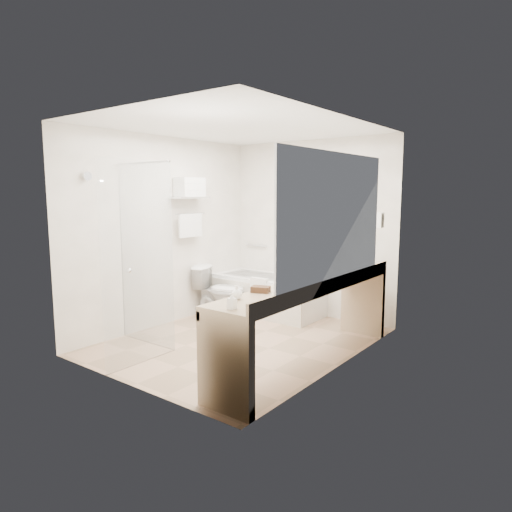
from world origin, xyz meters
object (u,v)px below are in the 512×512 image
Objects in this scene: amenity_basket at (261,289)px; vanity_counter at (309,304)px; toilet at (220,291)px; water_bottle_left at (343,263)px; bathtub at (268,295)px.

vanity_counter is at bearing 74.50° from amenity_basket.
vanity_counter is at bearing -132.88° from toilet.
toilet is (-1.97, 0.85, -0.28)m from vanity_counter.
amenity_basket is 1.49m from water_bottle_left.
amenity_basket reaches higher than toilet.
water_bottle_left reaches higher than bathtub.
vanity_counter is at bearing -85.47° from water_bottle_left.
vanity_counter is 15.98× the size of amenity_basket.
bathtub is 0.59× the size of vanity_counter.
bathtub is at bearing -59.47° from toilet.
toilet is 2.38m from amenity_basket.
water_bottle_left is (1.45, -0.51, 0.67)m from bathtub.
amenity_basket is at bearing -105.50° from vanity_counter.
amenity_basket is at bearing -93.82° from water_bottle_left.
toilet is at bearing 156.71° from vanity_counter.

